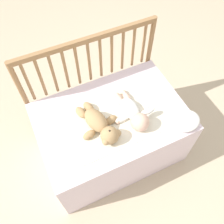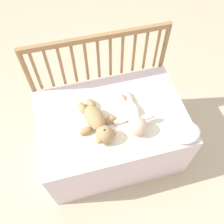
% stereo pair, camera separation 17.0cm
% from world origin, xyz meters
% --- Properties ---
extents(ground_plane, '(12.00, 12.00, 0.00)m').
position_xyz_m(ground_plane, '(0.00, 0.00, 0.00)').
color(ground_plane, '#C6B293').
extents(crib_mattress, '(1.06, 0.72, 0.54)m').
position_xyz_m(crib_mattress, '(0.00, 0.00, 0.27)').
color(crib_mattress, silver).
rests_on(crib_mattress, ground_plane).
extents(crib_rail, '(1.06, 0.04, 0.94)m').
position_xyz_m(crib_rail, '(0.00, 0.38, 0.65)').
color(crib_rail, '#997047').
rests_on(crib_rail, ground_plane).
extents(blanket, '(0.73, 0.49, 0.01)m').
position_xyz_m(blanket, '(-0.00, -0.02, 0.54)').
color(blanket, silver).
rests_on(blanket, crib_mattress).
extents(teddy_bear, '(0.28, 0.40, 0.12)m').
position_xyz_m(teddy_bear, '(-0.12, -0.06, 0.59)').
color(teddy_bear, tan).
rests_on(teddy_bear, crib_mattress).
extents(baby, '(0.28, 0.38, 0.13)m').
position_xyz_m(baby, '(0.13, -0.07, 0.58)').
color(baby, white).
rests_on(baby, crib_mattress).
extents(small_pillow, '(0.21, 0.17, 0.06)m').
position_xyz_m(small_pillow, '(0.43, -0.27, 0.57)').
color(small_pillow, white).
rests_on(small_pillow, crib_mattress).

